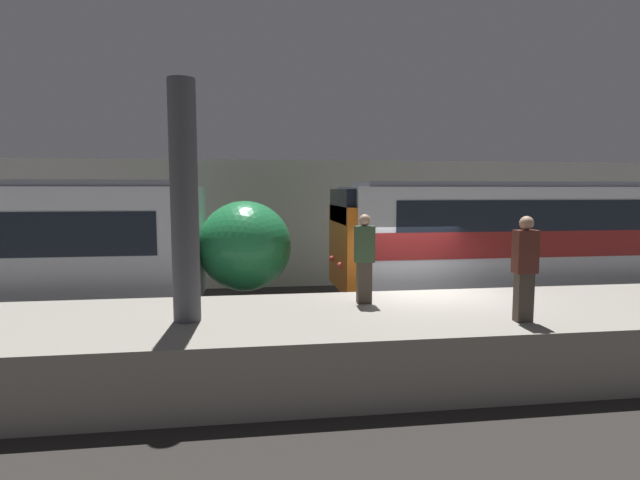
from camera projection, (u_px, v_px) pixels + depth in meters
name	position (u px, v px, depth m)	size (l,w,h in m)	color
ground_plane	(423.00, 339.00, 11.39)	(120.00, 120.00, 0.00)	#282623
platform	(455.00, 338.00, 9.56)	(40.00, 3.59, 1.15)	gray
station_rear_barrier	(360.00, 223.00, 17.77)	(50.00, 0.15, 4.42)	#B2AD9E
support_pillar_near	(184.00, 202.00, 8.44)	(0.47, 0.47, 4.09)	#47474C
person_waiting	(525.00, 266.00, 8.49)	(0.38, 0.24, 1.82)	#473D33
person_walking	(364.00, 256.00, 9.87)	(0.38, 0.24, 1.78)	#473D33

